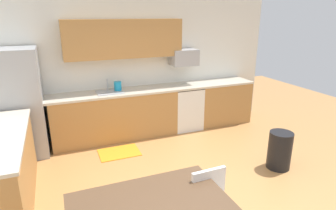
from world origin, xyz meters
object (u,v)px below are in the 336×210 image
(refrigerator, at_px, (19,104))
(microwave, at_px, (184,57))
(oven_range, at_px, (185,107))
(chair_near_table, at_px, (213,205))
(trash_bin, at_px, (280,150))
(kettle, at_px, (118,87))

(refrigerator, relative_size, microwave, 3.39)
(oven_range, distance_m, microwave, 1.04)
(refrigerator, bearing_deg, chair_near_table, -57.21)
(chair_near_table, xyz_separation_m, trash_bin, (1.80, 1.01, -0.20))
(oven_range, xyz_separation_m, microwave, (0.00, 0.10, 1.04))
(refrigerator, xyz_separation_m, trash_bin, (3.75, -2.01, -0.61))
(microwave, height_order, kettle, microwave)
(microwave, height_order, trash_bin, microwave)
(oven_range, relative_size, trash_bin, 1.52)
(microwave, bearing_deg, oven_range, -90.00)
(chair_near_table, bearing_deg, kettle, 94.54)
(oven_range, height_order, microwave, microwave)
(refrigerator, height_order, trash_bin, refrigerator)
(refrigerator, bearing_deg, kettle, 4.38)
(trash_bin, height_order, kettle, kettle)
(microwave, height_order, chair_near_table, microwave)
(oven_range, xyz_separation_m, chair_near_table, (-1.15, -3.10, 0.05))
(microwave, xyz_separation_m, chair_near_table, (-1.15, -3.20, -0.99))
(refrigerator, relative_size, chair_near_table, 2.15)
(refrigerator, distance_m, trash_bin, 4.30)
(oven_range, xyz_separation_m, trash_bin, (0.66, -2.09, -0.16))
(oven_range, bearing_deg, refrigerator, -178.52)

